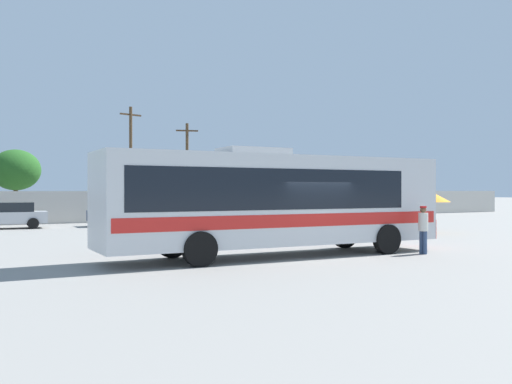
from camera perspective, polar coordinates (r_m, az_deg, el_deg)
name	(u,v)px	position (r m, az deg, el deg)	size (l,w,h in m)	color
ground_plane	(193,236)	(27.81, -6.49, -4.44)	(300.00, 300.00, 0.00)	gray
perimeter_wall	(118,207)	(40.80, -13.93, -1.45)	(80.00, 0.30, 2.19)	beige
coach_bus_silver_red	(274,199)	(18.84, 1.82, -0.73)	(12.15, 2.92, 3.63)	silver
attendant_by_bus_door	(423,227)	(20.44, 16.70, -3.41)	(0.35, 0.35, 1.68)	#33476B
vendor_umbrella_secondary_orange	(429,197)	(30.71, 17.27, -0.50)	(2.18, 2.18, 2.23)	gray
parked_car_second_silver	(9,215)	(35.68, -23.89, -2.15)	(4.37, 2.23, 1.53)	#B7BABF
parked_car_third_dark_blue	(125,213)	(36.24, -13.22, -2.11)	(4.38, 2.07, 1.52)	navy
parked_car_rightmost_white	(219,211)	(38.37, -3.78, -1.97)	(4.50, 2.28, 1.54)	silver
utility_pole_near	(131,161)	(43.42, -12.67, 3.11)	(1.77, 0.59, 8.59)	#4C3823
utility_pole_far	(187,168)	(45.81, -7.05, 2.40)	(1.76, 0.62, 7.71)	#4C3823
roadside_tree_midleft	(16,170)	(44.04, -23.33, 2.06)	(3.49, 3.49, 5.21)	brown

